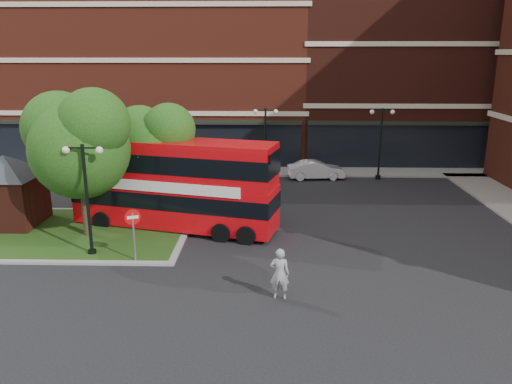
{
  "coord_description": "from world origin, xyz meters",
  "views": [
    {
      "loc": [
        2.27,
        -20.03,
        8.67
      ],
      "look_at": [
        1.63,
        3.76,
        2.0
      ],
      "focal_mm": 35.0,
      "sensor_mm": 36.0,
      "label": 1
    }
  ],
  "objects_px": {
    "bus": "(174,178)",
    "car_white": "(316,170)",
    "woman": "(280,274)",
    "car_silver": "(222,163)"
  },
  "relations": [
    {
      "from": "woman",
      "to": "car_white",
      "type": "height_order",
      "value": "woman"
    },
    {
      "from": "woman",
      "to": "car_silver",
      "type": "relative_size",
      "value": 0.42
    },
    {
      "from": "bus",
      "to": "woman",
      "type": "bearing_deg",
      "value": -40.65
    },
    {
      "from": "woman",
      "to": "car_silver",
      "type": "bearing_deg",
      "value": -74.03
    },
    {
      "from": "bus",
      "to": "car_white",
      "type": "xyz_separation_m",
      "value": [
        8.09,
        10.5,
        -1.95
      ]
    },
    {
      "from": "bus",
      "to": "car_white",
      "type": "bearing_deg",
      "value": 67.11
    },
    {
      "from": "car_silver",
      "to": "bus",
      "type": "bearing_deg",
      "value": 172.96
    },
    {
      "from": "car_silver",
      "to": "car_white",
      "type": "xyz_separation_m",
      "value": [
        6.83,
        -1.5,
        -0.14
      ]
    },
    {
      "from": "bus",
      "to": "woman",
      "type": "height_order",
      "value": "bus"
    },
    {
      "from": "car_white",
      "to": "car_silver",
      "type": "bearing_deg",
      "value": 72.28
    }
  ]
}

